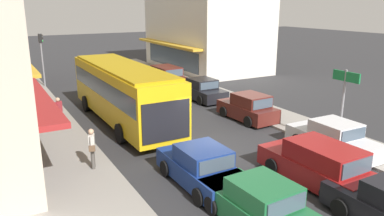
# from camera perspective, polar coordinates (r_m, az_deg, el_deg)

# --- Properties ---
(ground_plane) EXTENTS (140.00, 140.00, 0.00)m
(ground_plane) POSITION_cam_1_polar(r_m,az_deg,el_deg) (17.32, 1.43, -6.09)
(ground_plane) COLOR #2D2D30
(lane_centre_line) EXTENTS (0.20, 28.00, 0.01)m
(lane_centre_line) POSITION_cam_1_polar(r_m,az_deg,el_deg) (20.65, -4.24, -2.48)
(lane_centre_line) COLOR silver
(lane_centre_line) RESTS_ON ground
(sidewalk_left) EXTENTS (5.20, 44.00, 0.14)m
(sidewalk_left) POSITION_cam_1_polar(r_m,az_deg,el_deg) (20.86, -23.90, -3.45)
(sidewalk_left) COLOR gray
(sidewalk_left) RESTS_ON ground
(kerb_right) EXTENTS (2.80, 44.00, 0.12)m
(kerb_right) POSITION_cam_1_polar(r_m,az_deg,el_deg) (25.33, 6.58, 1.01)
(kerb_right) COLOR gray
(kerb_right) RESTS_ON ground
(building_right_far) EXTENTS (8.58, 12.90, 9.67)m
(building_right_far) POSITION_cam_1_polar(r_m,az_deg,el_deg) (38.04, 2.03, 13.24)
(building_right_far) COLOR silver
(building_right_far) RESTS_ON ground
(city_bus) EXTENTS (2.81, 10.88, 3.23)m
(city_bus) POSITION_cam_1_polar(r_m,az_deg,el_deg) (20.76, -10.50, 2.77)
(city_bus) COLOR yellow
(city_bus) RESTS_ON ground
(sedan_adjacent_lane_trail) EXTENTS (2.03, 4.27, 1.47)m
(sedan_adjacent_lane_trail) POSITION_cam_1_polar(r_m,az_deg,el_deg) (11.53, 10.44, -14.55)
(sedan_adjacent_lane_trail) COLOR #1E6638
(sedan_adjacent_lane_trail) RESTS_ON ground
(wagon_queue_gap_filler) EXTENTS (2.00, 4.53, 1.58)m
(wagon_queue_gap_filler) POSITION_cam_1_polar(r_m,az_deg,el_deg) (14.54, 18.70, -8.17)
(wagon_queue_gap_filler) COLOR maroon
(wagon_queue_gap_filler) RESTS_ON ground
(sedan_adjacent_lane_lead) EXTENTS (1.91, 4.20, 1.47)m
(sedan_adjacent_lane_lead) POSITION_cam_1_polar(r_m,az_deg,el_deg) (13.74, 1.51, -9.10)
(sedan_adjacent_lane_lead) COLOR navy
(sedan_adjacent_lane_lead) RESTS_ON ground
(parked_sedan_kerb_front) EXTENTS (1.97, 4.24, 1.47)m
(parked_sedan_kerb_front) POSITION_cam_1_polar(r_m,az_deg,el_deg) (17.65, 20.72, -4.42)
(parked_sedan_kerb_front) COLOR silver
(parked_sedan_kerb_front) RESTS_ON ground
(parked_hatchback_kerb_second) EXTENTS (1.93, 3.76, 1.54)m
(parked_hatchback_kerb_second) POSITION_cam_1_polar(r_m,az_deg,el_deg) (21.39, 8.55, -0.00)
(parked_hatchback_kerb_second) COLOR #561E19
(parked_hatchback_kerb_second) RESTS_ON ground
(parked_sedan_kerb_third) EXTENTS (1.95, 4.23, 1.47)m
(parked_sedan_kerb_third) POSITION_cam_1_polar(r_m,az_deg,el_deg) (25.76, 1.46, 2.74)
(parked_sedan_kerb_third) COLOR black
(parked_sedan_kerb_third) RESTS_ON ground
(parked_wagon_kerb_rear) EXTENTS (2.05, 4.56, 1.58)m
(parked_wagon_kerb_rear) POSITION_cam_1_polar(r_m,az_deg,el_deg) (30.41, -4.10, 4.86)
(parked_wagon_kerb_rear) COLOR #561E19
(parked_wagon_kerb_rear) RESTS_ON ground
(traffic_light_downstreet) EXTENTS (0.33, 0.24, 4.20)m
(traffic_light_downstreet) POSITION_cam_1_polar(r_m,az_deg,el_deg) (31.39, -21.94, 8.01)
(traffic_light_downstreet) COLOR gray
(traffic_light_downstreet) RESTS_ON ground
(directional_road_sign) EXTENTS (0.10, 1.40, 3.60)m
(directional_road_sign) POSITION_cam_1_polar(r_m,az_deg,el_deg) (18.07, 22.23, 2.54)
(directional_road_sign) COLOR gray
(directional_road_sign) RESTS_ON ground
(pedestrian_with_handbag_near) EXTENTS (0.37, 0.66, 1.63)m
(pedestrian_with_handbag_near) POSITION_cam_1_polar(r_m,az_deg,el_deg) (15.12, -14.99, -5.62)
(pedestrian_with_handbag_near) COLOR #4C4742
(pedestrian_with_handbag_near) RESTS_ON sidewalk_left
(pedestrian_browsing_midblock) EXTENTS (0.44, 0.42, 1.63)m
(pedestrian_browsing_midblock) POSITION_cam_1_polar(r_m,az_deg,el_deg) (20.52, -19.64, -0.39)
(pedestrian_browsing_midblock) COLOR #333338
(pedestrian_browsing_midblock) RESTS_ON sidewalk_left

